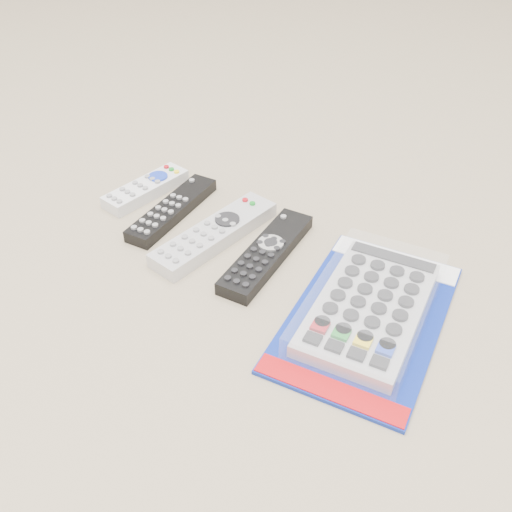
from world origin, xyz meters
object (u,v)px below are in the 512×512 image
Objects in this scene: remote_silver_dvd at (215,234)px; remote_large_black at (267,253)px; jumbo_remote_packaged at (369,306)px; remote_small_grey at (146,188)px; remote_slim_black at (172,209)px.

remote_silver_dvd is 0.09m from remote_large_black.
jumbo_remote_packaged is at bearing -13.47° from remote_large_black.
remote_large_black is 0.17m from jumbo_remote_packaged.
remote_silver_dvd is at bearing -5.70° from remote_small_grey.
remote_large_black is at bearing -0.38° from remote_small_grey.
remote_silver_dvd reaches higher than remote_large_black.
remote_small_grey is at bearing 167.76° from remote_large_black.
remote_silver_dvd is 0.71× the size of jumbo_remote_packaged.
remote_slim_black is 0.94× the size of remote_large_black.
remote_slim_black is 0.87× the size of remote_silver_dvd.
jumbo_remote_packaged is (0.35, -0.03, 0.01)m from remote_slim_black.
remote_large_black is (0.09, 0.01, -0.00)m from remote_silver_dvd.
remote_slim_black is 0.62× the size of jumbo_remote_packaged.
jumbo_remote_packaged reaches higher than remote_silver_dvd.
remote_silver_dvd reaches higher than remote_small_grey.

